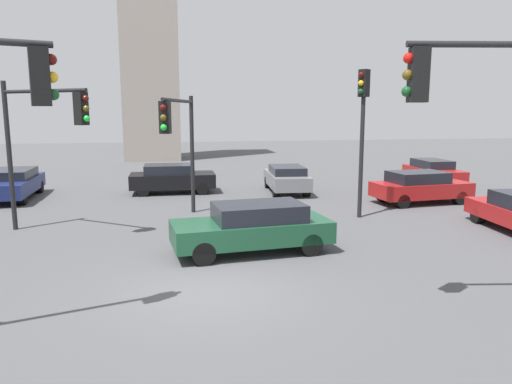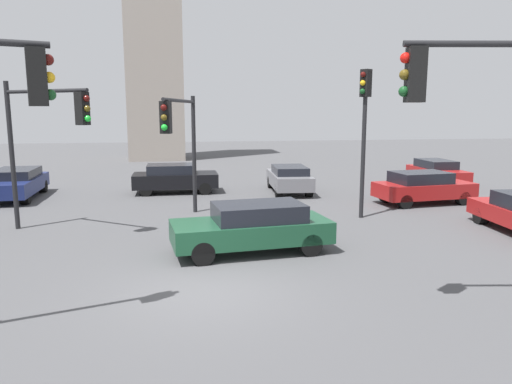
# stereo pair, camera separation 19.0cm
# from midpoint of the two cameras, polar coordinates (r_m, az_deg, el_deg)

# --- Properties ---
(ground_plane) EXTENTS (108.12, 108.12, 0.00)m
(ground_plane) POSITION_cam_midpoint_polar(r_m,az_deg,el_deg) (11.31, -5.97, -11.55)
(ground_plane) COLOR #4C4C4F
(traffic_light_0) EXTENTS (3.72, 0.78, 5.42)m
(traffic_light_0) POSITION_cam_midpoint_polar(r_m,az_deg,el_deg) (10.25, 27.10, 7.80)
(traffic_light_0) COLOR black
(traffic_light_0) RESTS_ON ground_plane
(traffic_light_1) EXTENTS (1.27, 4.35, 4.65)m
(traffic_light_1) POSITION_cam_midpoint_polar(r_m,az_deg,el_deg) (17.26, -9.36, 7.19)
(traffic_light_1) COLOR black
(traffic_light_1) RESTS_ON ground_plane
(traffic_light_2) EXTENTS (0.49, 0.44, 5.58)m
(traffic_light_2) POSITION_cam_midpoint_polar(r_m,az_deg,el_deg) (18.60, 12.23, 8.75)
(traffic_light_2) COLOR black
(traffic_light_2) RESTS_ON ground_plane
(traffic_light_4) EXTENTS (3.08, 2.28, 5.05)m
(traffic_light_4) POSITION_cam_midpoint_polar(r_m,az_deg,el_deg) (17.00, -24.20, 7.03)
(traffic_light_4) COLOR black
(traffic_light_4) RESTS_ON ground_plane
(car_0) EXTENTS (4.71, 2.29, 1.44)m
(car_0) POSITION_cam_midpoint_polar(r_m,az_deg,el_deg) (13.94, -0.71, -4.14)
(car_0) COLOR #19472D
(car_0) RESTS_ON ground_plane
(car_2) EXTENTS (4.40, 2.29, 1.42)m
(car_2) POSITION_cam_midpoint_polar(r_m,az_deg,el_deg) (22.52, 18.65, 0.61)
(car_2) COLOR maroon
(car_2) RESTS_ON ground_plane
(car_3) EXTENTS (4.16, 1.90, 1.43)m
(car_3) POSITION_cam_midpoint_polar(r_m,az_deg,el_deg) (24.41, -10.19, 1.65)
(car_3) COLOR black
(car_3) RESTS_ON ground_plane
(car_4) EXTENTS (2.14, 4.81, 1.37)m
(car_4) POSITION_cam_midpoint_polar(r_m,az_deg,el_deg) (25.14, -27.20, 0.92)
(car_4) COLOR navy
(car_4) RESTS_ON ground_plane
(car_6) EXTENTS (2.06, 4.32, 1.35)m
(car_6) POSITION_cam_midpoint_polar(r_m,az_deg,el_deg) (24.27, 3.41, 1.67)
(car_6) COLOR slate
(car_6) RESTS_ON ground_plane
(car_8) EXTENTS (1.71, 4.08, 1.47)m
(car_8) POSITION_cam_midpoint_polar(r_m,az_deg,el_deg) (27.58, 20.05, 2.19)
(car_8) COLOR maroon
(car_8) RESTS_ON ground_plane
(skyline_tower) EXTENTS (4.55, 4.55, 23.58)m
(skyline_tower) POSITION_cam_midpoint_polar(r_m,az_deg,el_deg) (42.66, -12.73, 19.81)
(skyline_tower) COLOR gray
(skyline_tower) RESTS_ON ground_plane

